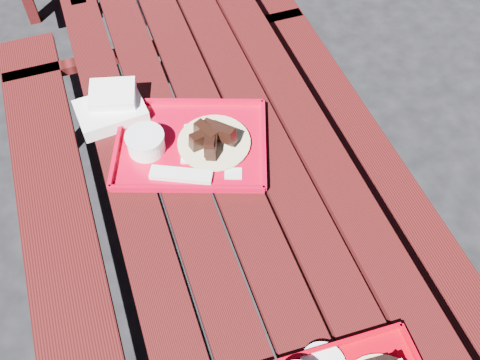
# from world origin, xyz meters

# --- Properties ---
(ground) EXTENTS (60.00, 60.00, 0.00)m
(ground) POSITION_xyz_m (0.00, 0.00, 0.00)
(ground) COLOR black
(ground) RESTS_ON ground
(picnic_table_near) EXTENTS (1.41, 2.40, 0.75)m
(picnic_table_near) POSITION_xyz_m (-0.00, 0.00, 0.56)
(picnic_table_near) COLOR #430C0E
(picnic_table_near) RESTS_ON ground
(far_tray) EXTENTS (0.56, 0.50, 0.08)m
(far_tray) POSITION_xyz_m (-0.10, 0.07, 0.77)
(far_tray) COLOR #BC0221
(far_tray) RESTS_ON picnic_table_near
(white_cloth) EXTENTS (0.23, 0.19, 0.09)m
(white_cloth) POSITION_xyz_m (-0.29, 0.29, 0.79)
(white_cloth) COLOR white
(white_cloth) RESTS_ON picnic_table_near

